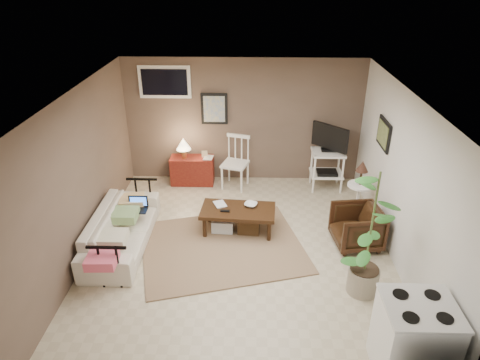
{
  "coord_description": "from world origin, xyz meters",
  "views": [
    {
      "loc": [
        0.17,
        -5.28,
        3.9
      ],
      "look_at": [
        -0.0,
        0.35,
        1.03
      ],
      "focal_mm": 32.0,
      "sensor_mm": 36.0,
      "label": 1
    }
  ],
  "objects_px": {
    "sofa": "(121,223)",
    "stove": "(413,340)",
    "red_console": "(192,168)",
    "tv_stand": "(328,156)",
    "spindle_chair": "(235,164)",
    "potted_plant": "(371,231)",
    "side_table": "(360,184)",
    "armchair": "(357,225)",
    "coffee_table": "(238,218)"
  },
  "relations": [
    {
      "from": "spindle_chair",
      "to": "tv_stand",
      "type": "relative_size",
      "value": 0.79
    },
    {
      "from": "coffee_table",
      "to": "side_table",
      "type": "distance_m",
      "value": 2.1
    },
    {
      "from": "side_table",
      "to": "stove",
      "type": "xyz_separation_m",
      "value": [
        -0.11,
        -3.1,
        -0.2
      ]
    },
    {
      "from": "sofa",
      "to": "red_console",
      "type": "bearing_deg",
      "value": -20.69
    },
    {
      "from": "spindle_chair",
      "to": "side_table",
      "type": "xyz_separation_m",
      "value": [
        2.1,
        -1.12,
        0.19
      ]
    },
    {
      "from": "sofa",
      "to": "stove",
      "type": "xyz_separation_m",
      "value": [
        3.64,
        -2.21,
        0.08
      ]
    },
    {
      "from": "red_console",
      "to": "sofa",
      "type": "bearing_deg",
      "value": -110.69
    },
    {
      "from": "coffee_table",
      "to": "sofa",
      "type": "relative_size",
      "value": 0.61
    },
    {
      "from": "spindle_chair",
      "to": "armchair",
      "type": "relative_size",
      "value": 1.45
    },
    {
      "from": "spindle_chair",
      "to": "stove",
      "type": "relative_size",
      "value": 1.08
    },
    {
      "from": "red_console",
      "to": "armchair",
      "type": "height_order",
      "value": "red_console"
    },
    {
      "from": "potted_plant",
      "to": "sofa",
      "type": "bearing_deg",
      "value": 164.66
    },
    {
      "from": "sofa",
      "to": "potted_plant",
      "type": "xyz_separation_m",
      "value": [
        3.45,
        -0.95,
        0.57
      ]
    },
    {
      "from": "red_console",
      "to": "side_table",
      "type": "xyz_separation_m",
      "value": [
        2.96,
        -1.22,
        0.33
      ]
    },
    {
      "from": "spindle_chair",
      "to": "stove",
      "type": "height_order",
      "value": "spindle_chair"
    },
    {
      "from": "spindle_chair",
      "to": "armchair",
      "type": "height_order",
      "value": "spindle_chair"
    },
    {
      "from": "spindle_chair",
      "to": "stove",
      "type": "bearing_deg",
      "value": -64.75
    },
    {
      "from": "red_console",
      "to": "tv_stand",
      "type": "relative_size",
      "value": 0.75
    },
    {
      "from": "coffee_table",
      "to": "stove",
      "type": "xyz_separation_m",
      "value": [
        1.89,
        -2.62,
        0.22
      ]
    },
    {
      "from": "coffee_table",
      "to": "red_console",
      "type": "relative_size",
      "value": 1.27
    },
    {
      "from": "stove",
      "to": "potted_plant",
      "type": "bearing_deg",
      "value": 98.75
    },
    {
      "from": "sofa",
      "to": "tv_stand",
      "type": "distance_m",
      "value": 3.94
    },
    {
      "from": "tv_stand",
      "to": "red_console",
      "type": "bearing_deg",
      "value": 177.15
    },
    {
      "from": "potted_plant",
      "to": "stove",
      "type": "distance_m",
      "value": 1.36
    },
    {
      "from": "red_console",
      "to": "tv_stand",
      "type": "height_order",
      "value": "tv_stand"
    },
    {
      "from": "sofa",
      "to": "red_console",
      "type": "xyz_separation_m",
      "value": [
        0.8,
        2.11,
        -0.06
      ]
    },
    {
      "from": "red_console",
      "to": "spindle_chair",
      "type": "xyz_separation_m",
      "value": [
        0.86,
        -0.1,
        0.14
      ]
    },
    {
      "from": "potted_plant",
      "to": "red_console",
      "type": "bearing_deg",
      "value": 130.98
    },
    {
      "from": "side_table",
      "to": "armchair",
      "type": "relative_size",
      "value": 1.53
    },
    {
      "from": "coffee_table",
      "to": "tv_stand",
      "type": "bearing_deg",
      "value": 43.5
    },
    {
      "from": "red_console",
      "to": "spindle_chair",
      "type": "distance_m",
      "value": 0.88
    },
    {
      "from": "armchair",
      "to": "potted_plant",
      "type": "bearing_deg",
      "value": -14.72
    },
    {
      "from": "sofa",
      "to": "stove",
      "type": "bearing_deg",
      "value": -121.19
    },
    {
      "from": "potted_plant",
      "to": "stove",
      "type": "relative_size",
      "value": 1.92
    },
    {
      "from": "side_table",
      "to": "potted_plant",
      "type": "height_order",
      "value": "potted_plant"
    },
    {
      "from": "sofa",
      "to": "spindle_chair",
      "type": "relative_size",
      "value": 1.97
    },
    {
      "from": "armchair",
      "to": "stove",
      "type": "xyz_separation_m",
      "value": [
        0.07,
        -2.32,
        0.12
      ]
    },
    {
      "from": "tv_stand",
      "to": "armchair",
      "type": "height_order",
      "value": "tv_stand"
    },
    {
      "from": "armchair",
      "to": "stove",
      "type": "height_order",
      "value": "stove"
    },
    {
      "from": "tv_stand",
      "to": "spindle_chair",
      "type": "bearing_deg",
      "value": 178.93
    },
    {
      "from": "side_table",
      "to": "armchair",
      "type": "height_order",
      "value": "side_table"
    },
    {
      "from": "red_console",
      "to": "side_table",
      "type": "relative_size",
      "value": 0.9
    },
    {
      "from": "armchair",
      "to": "potted_plant",
      "type": "height_order",
      "value": "potted_plant"
    },
    {
      "from": "coffee_table",
      "to": "spindle_chair",
      "type": "bearing_deg",
      "value": 93.53
    },
    {
      "from": "side_table",
      "to": "red_console",
      "type": "bearing_deg",
      "value": 157.66
    },
    {
      "from": "sofa",
      "to": "tv_stand",
      "type": "relative_size",
      "value": 1.55
    },
    {
      "from": "armchair",
      "to": "sofa",
      "type": "bearing_deg",
      "value": -95.99
    },
    {
      "from": "coffee_table",
      "to": "armchair",
      "type": "xyz_separation_m",
      "value": [
        1.82,
        -0.3,
        0.1
      ]
    },
    {
      "from": "red_console",
      "to": "side_table",
      "type": "distance_m",
      "value": 3.22
    },
    {
      "from": "spindle_chair",
      "to": "tv_stand",
      "type": "height_order",
      "value": "tv_stand"
    }
  ]
}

